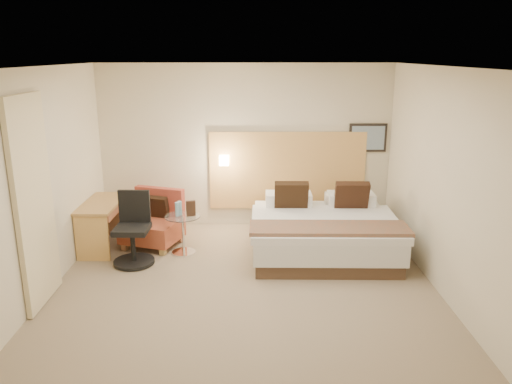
{
  "coord_description": "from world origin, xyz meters",
  "views": [
    {
      "loc": [
        0.09,
        -5.66,
        2.85
      ],
      "look_at": [
        0.15,
        0.56,
        1.11
      ],
      "focal_mm": 35.0,
      "sensor_mm": 36.0,
      "label": 1
    }
  ],
  "objects_px": {
    "side_table": "(183,232)",
    "desk": "(104,212)",
    "desk_chair": "(133,235)",
    "bed": "(322,230)",
    "lounge_chair": "(154,223)"
  },
  "relations": [
    {
      "from": "side_table",
      "to": "desk",
      "type": "bearing_deg",
      "value": 168.22
    },
    {
      "from": "desk_chair",
      "to": "bed",
      "type": "bearing_deg",
      "value": 8.13
    },
    {
      "from": "lounge_chair",
      "to": "desk",
      "type": "bearing_deg",
      "value": -171.5
    },
    {
      "from": "bed",
      "to": "desk_chair",
      "type": "distance_m",
      "value": 2.72
    },
    {
      "from": "lounge_chair",
      "to": "side_table",
      "type": "xyz_separation_m",
      "value": [
        0.49,
        -0.36,
        -0.02
      ]
    },
    {
      "from": "side_table",
      "to": "desk",
      "type": "distance_m",
      "value": 1.26
    },
    {
      "from": "bed",
      "to": "desk_chair",
      "type": "relative_size",
      "value": 2.12
    },
    {
      "from": "side_table",
      "to": "desk_chair",
      "type": "relative_size",
      "value": 0.61
    },
    {
      "from": "bed",
      "to": "side_table",
      "type": "distance_m",
      "value": 2.05
    },
    {
      "from": "bed",
      "to": "lounge_chair",
      "type": "bearing_deg",
      "value": 172.93
    },
    {
      "from": "bed",
      "to": "side_table",
      "type": "bearing_deg",
      "value": -178.76
    },
    {
      "from": "desk",
      "to": "side_table",
      "type": "bearing_deg",
      "value": -11.78
    },
    {
      "from": "bed",
      "to": "side_table",
      "type": "xyz_separation_m",
      "value": [
        -2.05,
        -0.04,
        -0.01
      ]
    },
    {
      "from": "lounge_chair",
      "to": "desk_chair",
      "type": "xyz_separation_m",
      "value": [
        -0.15,
        -0.7,
        0.08
      ]
    },
    {
      "from": "lounge_chair",
      "to": "desk",
      "type": "height_order",
      "value": "lounge_chair"
    }
  ]
}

